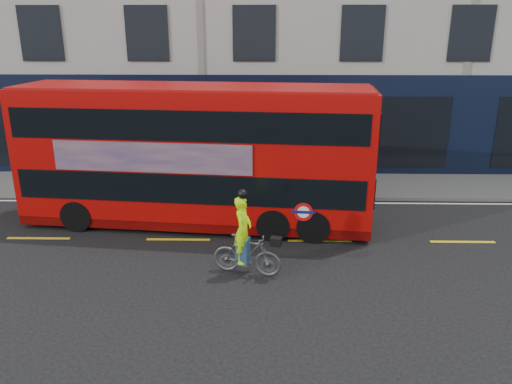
{
  "coord_description": "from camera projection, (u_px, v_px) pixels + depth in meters",
  "views": [
    {
      "loc": [
        2.47,
        -11.43,
        5.71
      ],
      "look_at": [
        2.2,
        1.56,
        1.42
      ],
      "focal_mm": 35.0,
      "sensor_mm": 36.0,
      "label": 1
    }
  ],
  "objects": [
    {
      "name": "ground",
      "position": [
        168.0,
        263.0,
        12.69
      ],
      "size": [
        120.0,
        120.0,
        0.0
      ],
      "primitive_type": "plane",
      "color": "black",
      "rests_on": "ground"
    },
    {
      "name": "pavement",
      "position": [
        201.0,
        185.0,
        18.85
      ],
      "size": [
        60.0,
        3.0,
        0.12
      ],
      "primitive_type": "cube",
      "color": "slate",
      "rests_on": "ground"
    },
    {
      "name": "kerb",
      "position": [
        195.0,
        197.0,
        17.42
      ],
      "size": [
        60.0,
        0.12,
        0.13
      ],
      "primitive_type": "cube",
      "color": "slate",
      "rests_on": "ground"
    },
    {
      "name": "road_edge_line",
      "position": [
        194.0,
        202.0,
        17.15
      ],
      "size": [
        58.0,
        0.1,
        0.01
      ],
      "primitive_type": "cube",
      "color": "silver",
      "rests_on": "ground"
    },
    {
      "name": "lane_dashes",
      "position": [
        178.0,
        239.0,
        14.12
      ],
      "size": [
        58.0,
        0.12,
        0.01
      ],
      "primitive_type": null,
      "color": "gold",
      "rests_on": "ground"
    },
    {
      "name": "bus",
      "position": [
        196.0,
        155.0,
        14.7
      ],
      "size": [
        10.49,
        3.35,
        4.15
      ],
      "rotation": [
        0.0,
        0.0,
        -0.1
      ],
      "color": "#AA0806",
      "rests_on": "ground"
    },
    {
      "name": "cyclist",
      "position": [
        246.0,
        246.0,
        11.95
      ],
      "size": [
        1.77,
        0.89,
        2.16
      ],
      "rotation": [
        0.0,
        0.0,
        -0.25
      ],
      "color": "#494D4F",
      "rests_on": "ground"
    }
  ]
}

